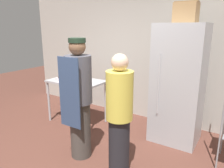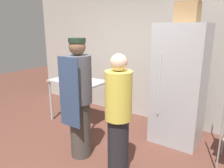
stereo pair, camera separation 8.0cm
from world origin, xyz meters
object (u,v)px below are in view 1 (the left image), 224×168
(refrigerator, at_px, (178,85))
(blender_pitcher, at_px, (78,73))
(person_baker, at_px, (79,98))
(person_customer, at_px, (119,116))
(cardboard_storage_box, at_px, (186,12))
(donut_box, at_px, (64,78))

(refrigerator, distance_m, blender_pitcher, 2.00)
(person_baker, xyz_separation_m, person_customer, (0.69, -0.03, -0.10))
(blender_pitcher, relative_size, cardboard_storage_box, 0.83)
(donut_box, height_order, blender_pitcher, blender_pitcher)
(cardboard_storage_box, bearing_deg, blender_pitcher, -172.40)
(person_baker, height_order, person_customer, person_baker)
(blender_pitcher, height_order, cardboard_storage_box, cardboard_storage_box)
(refrigerator, xyz_separation_m, blender_pitcher, (-1.99, -0.21, 0.02))
(refrigerator, distance_m, donut_box, 2.19)
(refrigerator, bearing_deg, person_customer, -105.18)
(donut_box, xyz_separation_m, person_baker, (1.10, -0.81, 0.00))
(cardboard_storage_box, xyz_separation_m, person_customer, (-0.37, -1.36, -1.30))
(cardboard_storage_box, height_order, person_baker, cardboard_storage_box)
(refrigerator, bearing_deg, person_baker, -129.42)
(donut_box, xyz_separation_m, cardboard_storage_box, (2.16, 0.52, 1.21))
(blender_pitcher, distance_m, cardboard_storage_box, 2.32)
(donut_box, xyz_separation_m, person_customer, (1.79, -0.84, -0.10))
(donut_box, height_order, person_baker, person_baker)
(donut_box, distance_m, person_customer, 1.98)
(refrigerator, distance_m, cardboard_storage_box, 1.14)
(blender_pitcher, relative_size, person_customer, 0.18)
(refrigerator, distance_m, person_baker, 1.65)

